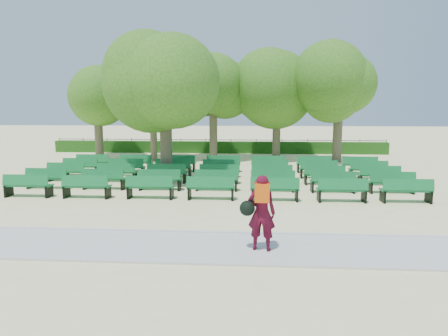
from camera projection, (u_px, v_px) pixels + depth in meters
The scene contains 9 objects.
ground at pixel (191, 189), 17.51m from camera, with size 120.00×120.00×0.00m, color #F1E79F.
paving at pixel (149, 246), 10.21m from camera, with size 30.00×2.20×0.06m, color beige.
curb at pixel (159, 232), 11.34m from camera, with size 30.00×0.12×0.10m, color silver.
hedge at pixel (218, 147), 31.25m from camera, with size 26.00×0.70×0.90m, color #1D4D13.
fence at pixel (218, 152), 31.71m from camera, with size 26.00×0.10×1.02m, color black, non-canonical shape.
tree_line at pixel (213, 160), 27.38m from camera, with size 21.80×6.80×7.04m, color #3E741F, non-canonical shape.
bench_array at pixel (219, 181), 18.85m from camera, with size 1.86×0.61×1.17m.
tree_among at pixel (165, 90), 18.71m from camera, with size 4.50×4.50×6.41m.
person at pixel (260, 212), 9.72m from camera, with size 0.91×0.58×1.88m.
Camera 1 is at (2.59, -17.04, 3.55)m, focal length 32.00 mm.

